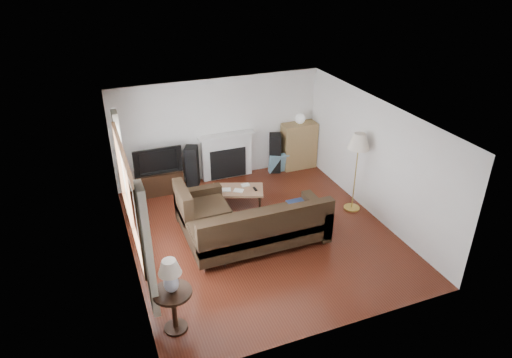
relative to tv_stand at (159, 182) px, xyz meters
name	(u,v)px	position (x,y,z in m)	size (l,w,h in m)	color
room	(262,179)	(1.56, -2.48, 0.99)	(5.10, 5.60, 2.54)	#501E11
window	(128,193)	(-0.89, -2.68, 1.29)	(0.12, 2.74, 1.54)	brown
curtain_near	(148,252)	(-0.84, -4.20, 1.14)	(0.10, 0.35, 2.10)	beige
curtain_far	(122,163)	(-0.84, -1.16, 1.14)	(0.10, 0.35, 2.10)	beige
fireplace	(227,156)	(1.71, 0.16, 0.31)	(1.40, 0.26, 1.15)	white
tv_stand	(159,182)	(0.00, 0.00, 0.00)	(1.06, 0.47, 0.53)	black
television	(157,159)	(0.00, 0.00, 0.58)	(1.09, 0.14, 0.63)	black
speaker_left	(192,166)	(0.80, 0.03, 0.24)	(0.28, 0.33, 1.00)	black
speaker_right	(275,153)	(2.94, 0.04, 0.23)	(0.28, 0.33, 0.99)	black
bookshelf	(299,146)	(3.59, 0.03, 0.33)	(0.87, 0.41, 1.19)	#9D7C49
globe_lamp	(300,119)	(3.59, 0.03, 1.06)	(0.25, 0.25, 0.25)	white
sectional_sofa	(259,225)	(1.38, -2.82, 0.20)	(2.85, 2.08, 0.92)	black
coffee_table	(238,198)	(1.47, -1.29, -0.05)	(1.11, 0.61, 0.44)	#8A6042
footstool	(211,249)	(0.39, -2.88, -0.05)	(0.50, 0.50, 0.42)	black
floor_lamp	(356,173)	(3.78, -2.29, 0.62)	(0.46, 0.46, 1.77)	gold
side_table	(174,310)	(-0.59, -4.35, 0.10)	(0.58, 0.58, 0.73)	black
table_lamp	(170,276)	(-0.59, -4.35, 0.74)	(0.34, 0.34, 0.55)	silver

